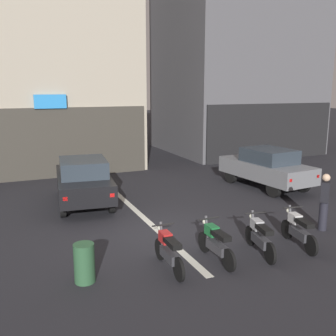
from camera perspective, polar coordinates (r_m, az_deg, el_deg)
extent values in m
plane|color=#232328|center=(11.26, -1.31, -9.37)|extent=(120.00, 120.00, 0.00)
cube|color=silver|center=(16.73, -8.96, -2.44)|extent=(0.20, 18.00, 0.01)
cube|color=#B2A893|center=(22.58, -18.69, 22.41)|extent=(8.87, 8.01, 16.95)
cube|color=#3E3A33|center=(18.27, -16.25, 3.52)|extent=(8.51, 0.10, 3.20)
cube|color=#3399F2|center=(18.03, -16.98, 9.36)|extent=(1.38, 0.16, 0.61)
cube|color=#56565B|center=(26.48, 10.06, 20.49)|extent=(8.76, 7.99, 16.36)
cube|color=black|center=(22.98, 14.98, 5.17)|extent=(8.41, 0.10, 3.20)
cylinder|color=black|center=(15.33, -15.57, -2.82)|extent=(0.25, 0.66, 0.64)
cylinder|color=black|center=(15.43, -9.81, -2.46)|extent=(0.25, 0.66, 0.64)
cylinder|color=black|center=(12.82, -15.25, -5.62)|extent=(0.25, 0.66, 0.64)
cylinder|color=black|center=(12.94, -8.36, -5.17)|extent=(0.25, 0.66, 0.64)
cube|color=black|center=(14.00, -12.35, -2.20)|extent=(2.19, 4.27, 0.66)
cube|color=#2D3842|center=(13.72, -12.41, 0.13)|extent=(1.75, 2.12, 0.56)
cube|color=red|center=(12.00, -14.92, -4.40)|extent=(0.15, 0.07, 0.12)
cube|color=red|center=(12.11, -8.25, -3.97)|extent=(0.15, 0.07, 0.12)
cylinder|color=black|center=(17.01, 9.26, -1.13)|extent=(0.24, 0.65, 0.64)
cylinder|color=black|center=(17.98, 13.16, -0.59)|extent=(0.24, 0.65, 0.64)
cylinder|color=black|center=(15.10, 15.32, -3.02)|extent=(0.24, 0.65, 0.64)
cylinder|color=black|center=(16.20, 19.28, -2.28)|extent=(0.24, 0.65, 0.64)
cube|color=slate|center=(16.45, 14.22, -0.24)|extent=(2.15, 4.25, 0.66)
cube|color=#2D3842|center=(16.23, 14.68, 1.77)|extent=(1.73, 2.11, 0.56)
cube|color=red|center=(14.55, 17.58, -1.76)|extent=(0.15, 0.07, 0.12)
cube|color=red|center=(15.58, 21.17, -1.14)|extent=(0.15, 0.07, 0.12)
cylinder|color=black|center=(9.46, -1.22, -11.87)|extent=(0.08, 0.52, 0.52)
cylinder|color=black|center=(8.50, 1.62, -14.74)|extent=(0.08, 0.52, 0.52)
cube|color=#38383D|center=(8.89, 0.24, -12.71)|extent=(0.21, 0.74, 0.22)
cube|color=black|center=(8.62, 0.64, -10.99)|extent=(0.23, 0.60, 0.12)
cube|color=red|center=(8.98, -0.39, -10.17)|extent=(0.23, 0.36, 0.24)
cylinder|color=#4C4C51|center=(9.19, -0.90, -10.09)|extent=(0.07, 0.24, 0.70)
cylinder|color=black|center=(9.01, -0.72, -8.36)|extent=(0.55, 0.05, 0.04)
sphere|color=silver|center=(9.24, -1.19, -8.85)|extent=(0.12, 0.12, 0.12)
cylinder|color=black|center=(9.91, 5.33, -10.81)|extent=(0.07, 0.52, 0.52)
cylinder|color=black|center=(9.01, 8.96, -13.30)|extent=(0.07, 0.52, 0.52)
cube|color=#38383D|center=(9.37, 7.23, -11.49)|extent=(0.21, 0.74, 0.22)
cube|color=black|center=(9.11, 7.79, -9.81)|extent=(0.23, 0.60, 0.12)
cube|color=#1E7238|center=(9.45, 6.47, -9.11)|extent=(0.22, 0.36, 0.24)
cylinder|color=#4C4C51|center=(9.65, 5.81, -9.07)|extent=(0.07, 0.24, 0.70)
cylinder|color=black|center=(9.47, 6.09, -7.40)|extent=(0.55, 0.04, 0.04)
sphere|color=silver|center=(9.70, 5.46, -7.90)|extent=(0.12, 0.12, 0.12)
cylinder|color=black|center=(10.49, 12.04, -9.71)|extent=(0.17, 0.52, 0.52)
cylinder|color=black|center=(9.53, 14.84, -12.10)|extent=(0.17, 0.52, 0.52)
cube|color=#38383D|center=(9.93, 13.52, -10.37)|extent=(0.34, 0.76, 0.22)
cube|color=black|center=(9.67, 14.01, -8.77)|extent=(0.33, 0.63, 0.12)
cube|color=#B2B5BA|center=(10.03, 12.99, -8.10)|extent=(0.29, 0.40, 0.24)
cylinder|color=#4C4C51|center=(10.24, 12.46, -8.06)|extent=(0.12, 0.25, 0.70)
cylinder|color=black|center=(10.06, 12.73, -6.48)|extent=(0.55, 0.14, 0.04)
sphere|color=silver|center=(10.29, 12.21, -6.96)|extent=(0.12, 0.12, 0.12)
cylinder|color=black|center=(11.18, 17.11, -8.63)|extent=(0.16, 0.52, 0.52)
cylinder|color=black|center=(10.28, 20.35, -10.68)|extent=(0.16, 0.52, 0.52)
cube|color=#38383D|center=(10.65, 18.84, -9.15)|extent=(0.33, 0.76, 0.22)
cube|color=black|center=(10.41, 19.42, -7.63)|extent=(0.32, 0.63, 0.12)
cube|color=silver|center=(10.74, 18.23, -7.05)|extent=(0.28, 0.39, 0.24)
cylinder|color=#4C4C51|center=(10.94, 17.62, -7.05)|extent=(0.11, 0.25, 0.70)
cylinder|color=black|center=(10.78, 17.94, -5.55)|extent=(0.55, 0.13, 0.04)
sphere|color=silver|center=(10.99, 17.34, -6.02)|extent=(0.12, 0.12, 0.12)
cylinder|color=#23232D|center=(12.11, 21.89, -6.55)|extent=(0.24, 0.24, 0.86)
cube|color=black|center=(11.91, 22.15, -3.25)|extent=(0.41, 0.41, 0.58)
sphere|color=beige|center=(11.82, 22.30, -1.33)|extent=(0.22, 0.22, 0.22)
cylinder|color=#2D5938|center=(8.58, -12.24, -13.53)|extent=(0.44, 0.44, 0.85)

